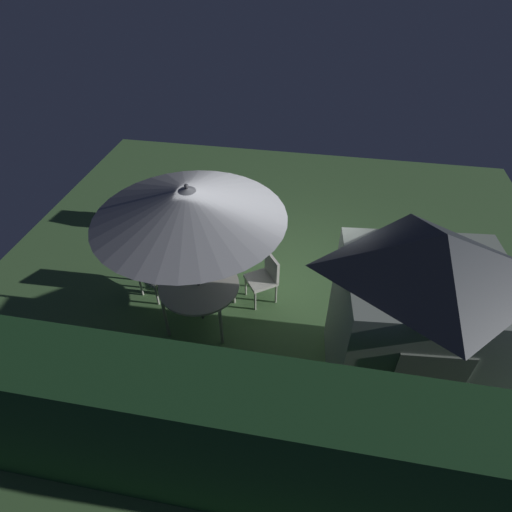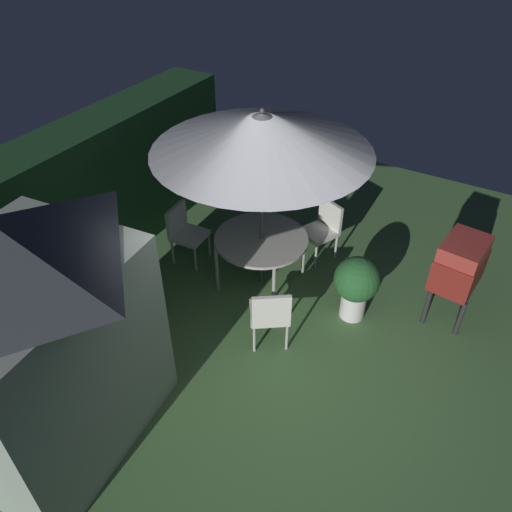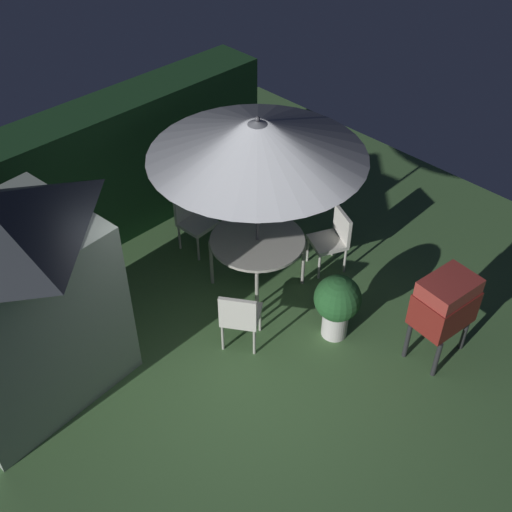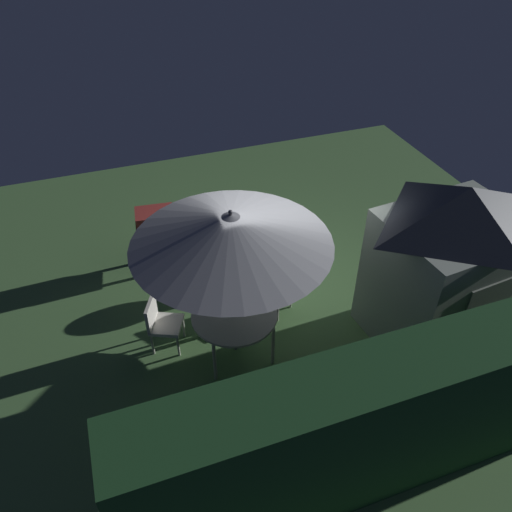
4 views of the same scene
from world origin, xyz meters
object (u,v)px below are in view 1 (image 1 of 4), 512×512
at_px(patio_table, 199,287).
at_px(chair_far_side, 181,361).
at_px(garden_shed, 416,317).
at_px(chair_toward_hedge, 265,276).
at_px(bbq_grill, 200,196).
at_px(potted_plant_by_shed, 219,243).
at_px(patio_umbrella, 188,203).
at_px(chair_near_shed, 151,270).

relative_size(patio_table, chair_far_side, 1.42).
distance_m(garden_shed, chair_toward_hedge, 2.65).
xyz_separation_m(garden_shed, chair_toward_hedge, (2.13, -1.33, -0.84)).
height_order(bbq_grill, chair_toward_hedge, bbq_grill).
distance_m(bbq_grill, potted_plant_by_shed, 1.29).
distance_m(garden_shed, potted_plant_by_shed, 3.82).
height_order(patio_table, chair_far_side, chair_far_side).
height_order(garden_shed, chair_far_side, garden_shed).
xyz_separation_m(patio_umbrella, chair_near_shed, (1.03, -0.47, -1.79)).
bearing_deg(chair_far_side, chair_near_shed, -57.18).
bearing_deg(chair_far_side, potted_plant_by_shed, -87.54).
distance_m(chair_toward_hedge, potted_plant_by_shed, 1.22).
height_order(chair_far_side, chair_toward_hedge, same).
distance_m(patio_table, potted_plant_by_shed, 1.39).
xyz_separation_m(patio_umbrella, bbq_grill, (0.68, -2.46, -1.46)).
height_order(garden_shed, bbq_grill, garden_shed).
height_order(chair_toward_hedge, potted_plant_by_shed, potted_plant_by_shed).
bearing_deg(patio_umbrella, chair_near_shed, -24.64).
bearing_deg(chair_far_side, chair_toward_hedge, -114.53).
bearing_deg(patio_umbrella, patio_table, -153.43).
height_order(patio_table, bbq_grill, bbq_grill).
relative_size(bbq_grill, chair_near_shed, 1.33).
bearing_deg(chair_toward_hedge, chair_near_shed, 5.73).
bearing_deg(potted_plant_by_shed, patio_umbrella, 91.32).
distance_m(patio_table, chair_far_side, 1.28).
xyz_separation_m(patio_table, chair_far_side, (-0.08, 1.26, -0.21)).
distance_m(chair_near_shed, potted_plant_by_shed, 1.35).
relative_size(garden_shed, chair_near_shed, 2.98).
bearing_deg(bbq_grill, patio_umbrella, 105.47).
distance_m(patio_umbrella, chair_near_shed, 2.12).
relative_size(garden_shed, potted_plant_by_shed, 2.90).
bearing_deg(chair_far_side, patio_table, -86.29).
bearing_deg(chair_near_shed, potted_plant_by_shed, -137.83).
relative_size(chair_far_side, chair_toward_hedge, 1.00).
bearing_deg(patio_umbrella, potted_plant_by_shed, -88.68).
relative_size(patio_umbrella, chair_near_shed, 2.99).
bearing_deg(bbq_grill, chair_near_shed, 79.85).
relative_size(patio_table, chair_toward_hedge, 1.42).
bearing_deg(patio_table, chair_far_side, 93.71).
xyz_separation_m(chair_near_shed, potted_plant_by_shed, (-1.00, -0.91, 0.03)).
distance_m(patio_umbrella, chair_far_side, 2.19).
relative_size(patio_table, bbq_grill, 1.07).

